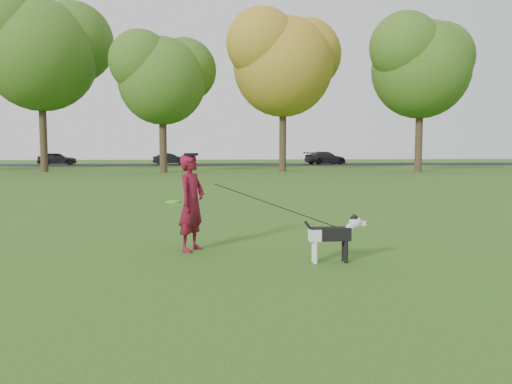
{
  "coord_description": "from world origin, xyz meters",
  "views": [
    {
      "loc": [
        -0.93,
        -7.48,
        1.63
      ],
      "look_at": [
        -0.24,
        0.06,
        0.95
      ],
      "focal_mm": 35.0,
      "sensor_mm": 36.0,
      "label": 1
    }
  ],
  "objects": [
    {
      "name": "tree_row",
      "position": [
        -1.43,
        26.07,
        7.41
      ],
      "size": [
        51.74,
        8.86,
        12.01
      ],
      "color": "#38281C",
      "rests_on": "ground"
    },
    {
      "name": "car_right",
      "position": [
        10.15,
        40.0,
        0.63
      ],
      "size": [
        4.5,
        3.0,
        1.21
      ],
      "primitive_type": "imported",
      "rotation": [
        0.0,
        0.0,
        1.91
      ],
      "color": "#242127",
      "rests_on": "road"
    },
    {
      "name": "dog",
      "position": [
        0.82,
        -0.63,
        0.42
      ],
      "size": [
        0.91,
        0.18,
        0.69
      ],
      "color": "black",
      "rests_on": "ground"
    },
    {
      "name": "road",
      "position": [
        0.0,
        40.0,
        0.01
      ],
      "size": [
        120.0,
        7.0,
        0.02
      ],
      "primitive_type": "cube",
      "color": "black",
      "rests_on": "ground"
    },
    {
      "name": "ground",
      "position": [
        0.0,
        0.0,
        0.0
      ],
      "size": [
        120.0,
        120.0,
        0.0
      ],
      "primitive_type": "plane",
      "color": "#285116",
      "rests_on": "ground"
    },
    {
      "name": "car_left",
      "position": [
        -15.02,
        40.0,
        0.6
      ],
      "size": [
        3.6,
        1.98,
        1.16
      ],
      "primitive_type": "imported",
      "rotation": [
        0.0,
        0.0,
        1.76
      ],
      "color": "black",
      "rests_on": "road"
    },
    {
      "name": "car_mid",
      "position": [
        -4.71,
        40.0,
        0.55
      ],
      "size": [
        3.33,
        1.4,
        1.07
      ],
      "primitive_type": "imported",
      "rotation": [
        0.0,
        0.0,
        1.66
      ],
      "color": "black",
      "rests_on": "road"
    },
    {
      "name": "man_held_items",
      "position": [
        0.03,
        -0.16,
        0.76
      ],
      "size": [
        2.57,
        1.1,
        1.08
      ],
      "color": "#51E21C",
      "rests_on": "ground"
    },
    {
      "name": "man",
      "position": [
        -1.23,
        0.35,
        0.77
      ],
      "size": [
        0.59,
        0.67,
        1.53
      ],
      "primitive_type": "imported",
      "rotation": [
        0.0,
        0.0,
        1.06
      ],
      "color": "maroon",
      "rests_on": "ground"
    }
  ]
}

